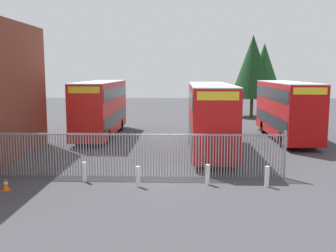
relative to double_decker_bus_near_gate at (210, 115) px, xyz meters
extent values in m
plane|color=#3D3D42|center=(-2.63, 1.88, -2.42)|extent=(100.00, 100.00, 0.00)
cylinder|color=gray|center=(-10.94, -6.12, -1.32)|extent=(0.06, 0.06, 2.20)
cylinder|color=gray|center=(-10.80, -6.12, -1.32)|extent=(0.06, 0.06, 2.20)
cylinder|color=gray|center=(-10.66, -6.12, -1.32)|extent=(0.06, 0.06, 2.20)
cylinder|color=gray|center=(-10.52, -6.12, -1.32)|extent=(0.06, 0.06, 2.20)
cylinder|color=gray|center=(-10.38, -6.12, -1.32)|extent=(0.06, 0.06, 2.20)
cylinder|color=gray|center=(-10.24, -6.12, -1.32)|extent=(0.06, 0.06, 2.20)
cylinder|color=gray|center=(-10.10, -6.12, -1.32)|extent=(0.06, 0.06, 2.20)
cylinder|color=gray|center=(-9.96, -6.12, -1.32)|extent=(0.06, 0.06, 2.20)
cylinder|color=gray|center=(-9.82, -6.12, -1.32)|extent=(0.06, 0.06, 2.20)
cylinder|color=gray|center=(-9.68, -6.12, -1.32)|extent=(0.06, 0.06, 2.20)
cylinder|color=gray|center=(-9.54, -6.12, -1.32)|extent=(0.06, 0.06, 2.20)
cylinder|color=gray|center=(-9.40, -6.12, -1.32)|extent=(0.06, 0.06, 2.20)
cylinder|color=gray|center=(-9.26, -6.12, -1.32)|extent=(0.06, 0.06, 2.20)
cylinder|color=gray|center=(-9.12, -6.12, -1.32)|extent=(0.06, 0.06, 2.20)
cylinder|color=gray|center=(-8.98, -6.12, -1.32)|extent=(0.06, 0.06, 2.20)
cylinder|color=gray|center=(-8.83, -6.12, -1.32)|extent=(0.06, 0.06, 2.20)
cylinder|color=gray|center=(-8.69, -6.12, -1.32)|extent=(0.06, 0.06, 2.20)
cylinder|color=gray|center=(-8.55, -6.12, -1.32)|extent=(0.06, 0.06, 2.20)
cylinder|color=gray|center=(-8.41, -6.12, -1.32)|extent=(0.06, 0.06, 2.20)
cylinder|color=gray|center=(-8.27, -6.12, -1.32)|extent=(0.06, 0.06, 2.20)
cylinder|color=gray|center=(-8.13, -6.12, -1.32)|extent=(0.06, 0.06, 2.20)
cylinder|color=gray|center=(-7.99, -6.12, -1.32)|extent=(0.06, 0.06, 2.20)
cylinder|color=gray|center=(-7.85, -6.12, -1.32)|extent=(0.06, 0.06, 2.20)
cylinder|color=gray|center=(-7.71, -6.12, -1.32)|extent=(0.06, 0.06, 2.20)
cylinder|color=gray|center=(-7.57, -6.12, -1.32)|extent=(0.06, 0.06, 2.20)
cylinder|color=gray|center=(-7.43, -6.12, -1.32)|extent=(0.06, 0.06, 2.20)
cylinder|color=gray|center=(-7.29, -6.12, -1.32)|extent=(0.06, 0.06, 2.20)
cylinder|color=gray|center=(-7.15, -6.12, -1.32)|extent=(0.06, 0.06, 2.20)
cylinder|color=gray|center=(-7.01, -6.12, -1.32)|extent=(0.06, 0.06, 2.20)
cylinder|color=gray|center=(-6.87, -6.12, -1.32)|extent=(0.06, 0.06, 2.20)
cylinder|color=gray|center=(-6.73, -6.12, -1.32)|extent=(0.06, 0.06, 2.20)
cylinder|color=gray|center=(-6.59, -6.12, -1.32)|extent=(0.06, 0.06, 2.20)
cylinder|color=gray|center=(-6.45, -6.12, -1.32)|extent=(0.06, 0.06, 2.20)
cylinder|color=gray|center=(-6.31, -6.12, -1.32)|extent=(0.06, 0.06, 2.20)
cylinder|color=gray|center=(-6.16, -6.12, -1.32)|extent=(0.06, 0.06, 2.20)
cylinder|color=gray|center=(-6.02, -6.12, -1.32)|extent=(0.06, 0.06, 2.20)
cylinder|color=gray|center=(-5.88, -6.12, -1.32)|extent=(0.06, 0.06, 2.20)
cylinder|color=gray|center=(-5.74, -6.12, -1.32)|extent=(0.06, 0.06, 2.20)
cylinder|color=gray|center=(-5.60, -6.12, -1.32)|extent=(0.06, 0.06, 2.20)
cylinder|color=gray|center=(-5.46, -6.12, -1.32)|extent=(0.06, 0.06, 2.20)
cylinder|color=gray|center=(-5.32, -6.12, -1.32)|extent=(0.06, 0.06, 2.20)
cylinder|color=gray|center=(-5.18, -6.12, -1.32)|extent=(0.06, 0.06, 2.20)
cylinder|color=gray|center=(-5.04, -6.12, -1.32)|extent=(0.06, 0.06, 2.20)
cylinder|color=gray|center=(-4.90, -6.12, -1.32)|extent=(0.06, 0.06, 2.20)
cylinder|color=gray|center=(-4.76, -6.12, -1.32)|extent=(0.06, 0.06, 2.20)
cylinder|color=gray|center=(-4.62, -6.12, -1.32)|extent=(0.06, 0.06, 2.20)
cylinder|color=gray|center=(-4.48, -6.12, -1.32)|extent=(0.06, 0.06, 2.20)
cylinder|color=gray|center=(-4.34, -6.12, -1.32)|extent=(0.06, 0.06, 2.20)
cylinder|color=gray|center=(-4.20, -6.12, -1.32)|extent=(0.06, 0.06, 2.20)
cylinder|color=gray|center=(-4.06, -6.12, -1.32)|extent=(0.06, 0.06, 2.20)
cylinder|color=gray|center=(-3.92, -6.12, -1.32)|extent=(0.06, 0.06, 2.20)
cylinder|color=gray|center=(-3.78, -6.12, -1.32)|extent=(0.06, 0.06, 2.20)
cylinder|color=gray|center=(-3.64, -6.12, -1.32)|extent=(0.06, 0.06, 2.20)
cylinder|color=gray|center=(-3.49, -6.12, -1.32)|extent=(0.06, 0.06, 2.20)
cylinder|color=gray|center=(-3.35, -6.12, -1.32)|extent=(0.06, 0.06, 2.20)
cylinder|color=gray|center=(-3.21, -6.12, -1.32)|extent=(0.06, 0.06, 2.20)
cylinder|color=gray|center=(-3.07, -6.12, -1.32)|extent=(0.06, 0.06, 2.20)
cylinder|color=gray|center=(-2.93, -6.12, -1.32)|extent=(0.06, 0.06, 2.20)
cylinder|color=gray|center=(-2.79, -6.12, -1.32)|extent=(0.06, 0.06, 2.20)
cylinder|color=gray|center=(-2.65, -6.12, -1.32)|extent=(0.06, 0.06, 2.20)
cylinder|color=gray|center=(-2.51, -6.12, -1.32)|extent=(0.06, 0.06, 2.20)
cylinder|color=gray|center=(-2.37, -6.12, -1.32)|extent=(0.06, 0.06, 2.20)
cylinder|color=gray|center=(-2.23, -6.12, -1.32)|extent=(0.06, 0.06, 2.20)
cylinder|color=gray|center=(-2.09, -6.12, -1.32)|extent=(0.06, 0.06, 2.20)
cylinder|color=gray|center=(-1.95, -6.12, -1.32)|extent=(0.06, 0.06, 2.20)
cylinder|color=gray|center=(-1.81, -6.12, -1.32)|extent=(0.06, 0.06, 2.20)
cylinder|color=gray|center=(-1.67, -6.12, -1.32)|extent=(0.06, 0.06, 2.20)
cylinder|color=gray|center=(-1.53, -6.12, -1.32)|extent=(0.06, 0.06, 2.20)
cylinder|color=gray|center=(-1.39, -6.12, -1.32)|extent=(0.06, 0.06, 2.20)
cylinder|color=gray|center=(-1.25, -6.12, -1.32)|extent=(0.06, 0.06, 2.20)
cylinder|color=gray|center=(-1.11, -6.12, -1.32)|extent=(0.06, 0.06, 2.20)
cylinder|color=gray|center=(-0.97, -6.12, -1.32)|extent=(0.06, 0.06, 2.20)
cylinder|color=gray|center=(-0.82, -6.12, -1.32)|extent=(0.06, 0.06, 2.20)
cylinder|color=gray|center=(-0.68, -6.12, -1.32)|extent=(0.06, 0.06, 2.20)
cylinder|color=gray|center=(-0.54, -6.12, -1.32)|extent=(0.06, 0.06, 2.20)
cylinder|color=gray|center=(-0.40, -6.12, -1.32)|extent=(0.06, 0.06, 2.20)
cylinder|color=gray|center=(-0.26, -6.12, -1.32)|extent=(0.06, 0.06, 2.20)
cylinder|color=gray|center=(-0.12, -6.12, -1.32)|extent=(0.06, 0.06, 2.20)
cylinder|color=gray|center=(0.02, -6.12, -1.32)|extent=(0.06, 0.06, 2.20)
cylinder|color=gray|center=(0.16, -6.12, -1.32)|extent=(0.06, 0.06, 2.20)
cylinder|color=gray|center=(0.30, -6.12, -1.32)|extent=(0.06, 0.06, 2.20)
cylinder|color=gray|center=(0.44, -6.12, -1.32)|extent=(0.06, 0.06, 2.20)
cylinder|color=gray|center=(0.58, -6.12, -1.32)|extent=(0.06, 0.06, 2.20)
cylinder|color=gray|center=(0.72, -6.12, -1.32)|extent=(0.06, 0.06, 2.20)
cylinder|color=gray|center=(0.86, -6.12, -1.32)|extent=(0.06, 0.06, 2.20)
cylinder|color=gray|center=(1.00, -6.12, -1.32)|extent=(0.06, 0.06, 2.20)
cylinder|color=gray|center=(1.14, -6.12, -1.32)|extent=(0.06, 0.06, 2.20)
cylinder|color=gray|center=(1.28, -6.12, -1.32)|extent=(0.06, 0.06, 2.20)
cylinder|color=gray|center=(1.42, -6.12, -1.32)|extent=(0.06, 0.06, 2.20)
cylinder|color=gray|center=(1.56, -6.12, -1.32)|extent=(0.06, 0.06, 2.20)
cylinder|color=gray|center=(1.71, -6.12, -1.32)|extent=(0.06, 0.06, 2.20)
cylinder|color=gray|center=(1.85, -6.12, -1.32)|extent=(0.06, 0.06, 2.20)
cylinder|color=gray|center=(1.99, -6.12, -1.32)|extent=(0.06, 0.06, 2.20)
cylinder|color=gray|center=(2.13, -6.12, -1.32)|extent=(0.06, 0.06, 2.20)
cylinder|color=gray|center=(2.27, -6.12, -1.32)|extent=(0.06, 0.06, 2.20)
cylinder|color=gray|center=(2.41, -6.12, -1.32)|extent=(0.06, 0.06, 2.20)
cylinder|color=gray|center=(2.55, -6.12, -1.32)|extent=(0.06, 0.06, 2.20)
cylinder|color=gray|center=(2.69, -6.12, -1.32)|extent=(0.06, 0.06, 2.20)
cylinder|color=gray|center=(2.83, -6.12, -1.32)|extent=(0.06, 0.06, 2.20)
cylinder|color=gray|center=(2.97, -6.12, -1.32)|extent=(0.06, 0.06, 2.20)
cylinder|color=gray|center=(3.11, -6.12, -1.32)|extent=(0.06, 0.06, 2.20)
cylinder|color=gray|center=(3.25, -6.12, -1.32)|extent=(0.06, 0.06, 2.20)
cylinder|color=gray|center=(-3.99, -6.12, -0.30)|extent=(14.47, 0.07, 0.07)
cylinder|color=gray|center=(3.25, -6.12, -1.25)|extent=(0.14, 0.14, 2.35)
cube|color=red|center=(0.00, 0.01, -0.07)|extent=(2.50, 10.80, 4.00)
cube|color=black|center=(0.00, 0.01, -0.87)|extent=(2.54, 10.37, 0.90)
cube|color=black|center=(0.00, 0.01, 1.13)|extent=(2.54, 10.37, 0.90)
cube|color=yellow|center=(0.00, -5.34, 1.58)|extent=(2.12, 0.12, 0.44)
cube|color=silver|center=(0.00, 0.01, 1.96)|extent=(2.50, 10.80, 0.08)
cylinder|color=black|center=(-1.10, -3.34, -1.90)|extent=(0.30, 1.04, 1.04)
cylinder|color=black|center=(1.10, -3.34, -1.90)|extent=(0.30, 1.04, 1.04)
cylinder|color=black|center=(-1.10, 2.98, -1.90)|extent=(0.30, 1.04, 1.04)
cylinder|color=black|center=(1.10, 2.98, -1.90)|extent=(0.30, 1.04, 1.04)
cube|color=#B70C0C|center=(6.26, 5.17, -0.07)|extent=(2.50, 10.80, 4.00)
cube|color=black|center=(6.26, 5.17, -0.87)|extent=(2.54, 10.37, 0.90)
cube|color=black|center=(6.26, 5.17, 1.13)|extent=(2.54, 10.37, 0.90)
cube|color=yellow|center=(6.26, -0.18, 1.58)|extent=(2.12, 0.12, 0.44)
cube|color=silver|center=(6.26, 5.17, 1.96)|extent=(2.50, 10.80, 0.08)
cylinder|color=black|center=(5.16, 1.82, -1.90)|extent=(0.30, 1.04, 1.04)
cylinder|color=black|center=(7.36, 1.82, -1.90)|extent=(0.30, 1.04, 1.04)
cylinder|color=black|center=(5.16, 8.14, -1.90)|extent=(0.30, 1.04, 1.04)
cylinder|color=black|center=(7.36, 8.14, -1.90)|extent=(0.30, 1.04, 1.04)
cube|color=red|center=(-8.31, 6.03, -0.07)|extent=(2.50, 10.80, 4.00)
cube|color=black|center=(-8.31, 6.03, -0.87)|extent=(2.54, 10.37, 0.90)
cube|color=black|center=(-8.31, 6.03, 1.13)|extent=(2.54, 10.37, 0.90)
cube|color=yellow|center=(-8.31, 0.68, 1.58)|extent=(2.12, 0.12, 0.44)
cube|color=silver|center=(-8.31, 6.03, 1.96)|extent=(2.50, 10.80, 0.08)
cylinder|color=black|center=(-9.41, 2.68, -1.90)|extent=(0.30, 1.04, 1.04)
cylinder|color=black|center=(-7.21, 2.68, -1.90)|extent=(0.30, 1.04, 1.04)
cylinder|color=black|center=(-9.41, 9.00, -1.90)|extent=(0.30, 1.04, 1.04)
cylinder|color=black|center=(-7.21, 9.00, -1.90)|extent=(0.30, 1.04, 1.04)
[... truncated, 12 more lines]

